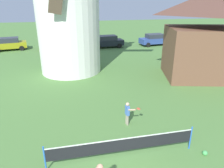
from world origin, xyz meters
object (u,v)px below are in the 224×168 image
(player_far, at_px, (128,112))
(stray_ball, at_px, (205,153))
(parked_car_mustard, at_px, (9,44))
(parked_car_blue, at_px, (154,39))
(parked_car_black, at_px, (108,41))
(tennis_net, at_px, (123,145))
(chapel, at_px, (208,37))
(parked_car_red, at_px, (61,42))

(player_far, distance_m, stray_ball, 3.91)
(parked_car_mustard, bearing_deg, parked_car_blue, -3.08)
(stray_ball, bearing_deg, parked_car_black, 89.57)
(tennis_net, distance_m, parked_car_blue, 23.40)
(tennis_net, relative_size, parked_car_blue, 1.43)
(tennis_net, relative_size, player_far, 4.81)
(parked_car_mustard, relative_size, parked_car_blue, 1.00)
(tennis_net, xyz_separation_m, parked_car_mustard, (-8.77, 22.07, 0.12))
(tennis_net, distance_m, chapel, 12.41)
(stray_ball, relative_size, parked_car_mustard, 0.05)
(parked_car_mustard, distance_m, parked_car_red, 6.26)
(parked_car_black, bearing_deg, stray_ball, -90.43)
(parked_car_red, xyz_separation_m, parked_car_black, (6.08, -0.78, 0.00))
(tennis_net, bearing_deg, stray_ball, -8.71)
(stray_ball, distance_m, parked_car_blue, 22.63)
(tennis_net, bearing_deg, player_far, 69.40)
(player_far, xyz_separation_m, chapel, (8.09, 5.70, 2.57))
(stray_ball, distance_m, parked_car_red, 23.13)
(tennis_net, height_order, stray_ball, tennis_net)
(tennis_net, height_order, parked_car_red, parked_car_red)
(parked_car_black, xyz_separation_m, chapel, (5.44, -12.91, 2.47))
(parked_car_mustard, distance_m, parked_car_blue, 19.00)
(parked_car_mustard, xyz_separation_m, parked_car_blue, (18.97, -1.02, 0.00))
(parked_car_red, xyz_separation_m, chapel, (11.52, -13.70, 2.47))
(parked_car_black, distance_m, chapel, 14.23)
(parked_car_blue, bearing_deg, stray_ball, -107.49)
(parked_car_black, relative_size, chapel, 0.56)
(player_far, bearing_deg, parked_car_mustard, 116.24)
(player_far, relative_size, stray_ball, 5.96)
(tennis_net, bearing_deg, parked_car_black, 80.38)
(stray_ball, height_order, parked_car_red, parked_car_red)
(parked_car_red, bearing_deg, parked_car_mustard, 177.71)
(player_far, distance_m, parked_car_mustard, 21.90)
(stray_ball, height_order, chapel, chapel)
(parked_car_black, distance_m, parked_car_blue, 6.64)
(player_far, relative_size, parked_car_black, 0.30)
(tennis_net, bearing_deg, parked_car_mustard, 111.67)
(player_far, distance_m, chapel, 10.22)
(stray_ball, xyz_separation_m, parked_car_red, (-5.92, 22.35, 0.70))
(player_far, height_order, parked_car_red, parked_car_red)
(player_far, bearing_deg, chapel, 35.14)
(parked_car_black, bearing_deg, parked_car_red, 172.67)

